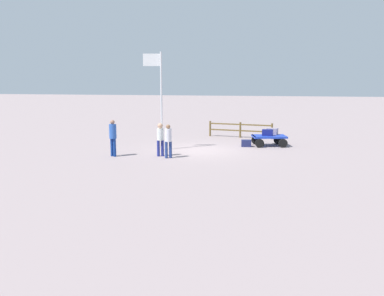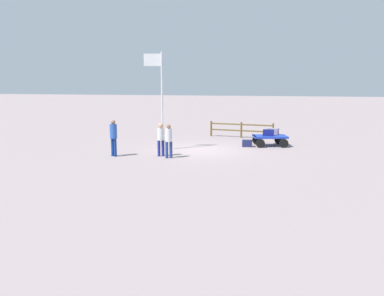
{
  "view_description": "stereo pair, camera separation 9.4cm",
  "coord_description": "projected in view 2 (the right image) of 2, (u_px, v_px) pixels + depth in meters",
  "views": [
    {
      "loc": [
        -2.98,
        21.79,
        3.89
      ],
      "look_at": [
        -0.46,
        6.0,
        1.14
      ],
      "focal_mm": 39.7,
      "sensor_mm": 36.0,
      "label": 1
    },
    {
      "loc": [
        -3.08,
        21.77,
        3.89
      ],
      "look_at": [
        -0.46,
        6.0,
        1.14
      ],
      "focal_mm": 39.7,
      "sensor_mm": 36.0,
      "label": 2
    }
  ],
  "objects": [
    {
      "name": "worker_lead",
      "position": [
        169.0,
        139.0,
        20.05
      ],
      "size": [
        0.41,
        0.41,
        1.61
      ],
      "color": "navy",
      "rests_on": "ground"
    },
    {
      "name": "flagpole",
      "position": [
        160.0,
        92.0,
        21.92
      ],
      "size": [
        0.97,
        0.23,
        5.07
      ],
      "color": "silver",
      "rests_on": "ground"
    },
    {
      "name": "luggage_cart",
      "position": [
        270.0,
        138.0,
        23.56
      ],
      "size": [
        2.02,
        1.62,
        0.58
      ],
      "color": "#1D38AE",
      "rests_on": "ground"
    },
    {
      "name": "worker_trailing",
      "position": [
        113.0,
        135.0,
        20.45
      ],
      "size": [
        0.47,
        0.47,
        1.78
      ],
      "color": "navy",
      "rests_on": "ground"
    },
    {
      "name": "ground_plane",
      "position": [
        202.0,
        150.0,
        22.32
      ],
      "size": [
        120.0,
        120.0,
        0.0
      ],
      "primitive_type": "plane",
      "color": "gray"
    },
    {
      "name": "suitcase_grey",
      "position": [
        273.0,
        131.0,
        23.98
      ],
      "size": [
        0.67,
        0.53,
        0.35
      ],
      "color": "gray",
      "rests_on": "luggage_cart"
    },
    {
      "name": "worker_supervisor",
      "position": [
        161.0,
        137.0,
        20.49
      ],
      "size": [
        0.42,
        0.42,
        1.62
      ],
      "color": "navy",
      "rests_on": "ground"
    },
    {
      "name": "suitcase_maroon",
      "position": [
        247.0,
        143.0,
        23.33
      ],
      "size": [
        0.56,
        0.36,
        0.38
      ],
      "color": "#1D2250",
      "rests_on": "ground"
    },
    {
      "name": "wooden_fence",
      "position": [
        241.0,
        129.0,
        26.7
      ],
      "size": [
        4.03,
        0.85,
        0.98
      ],
      "color": "brown",
      "rests_on": "ground"
    },
    {
      "name": "suitcase_dark",
      "position": [
        268.0,
        133.0,
        23.47
      ],
      "size": [
        0.61,
        0.37,
        0.34
      ],
      "color": "navy",
      "rests_on": "luggage_cart"
    }
  ]
}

